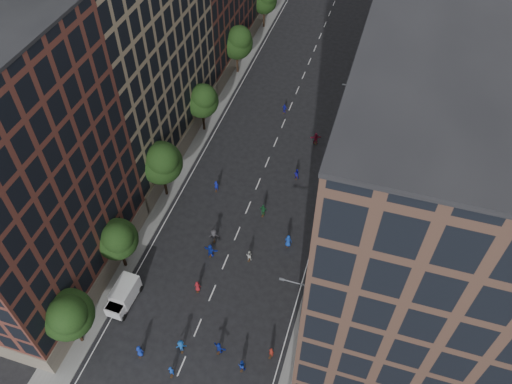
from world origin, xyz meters
TOP-DOWN VIEW (x-y plane):
  - ground at (0.00, 40.00)m, footprint 240.00×240.00m
  - sidewalk_left at (-12.00, 47.50)m, footprint 4.00×105.00m
  - sidewalk_right at (12.00, 47.50)m, footprint 4.00×105.00m
  - bldg_left_a at (-19.00, 11.00)m, footprint 14.00×22.00m
  - bldg_left_b at (-19.00, 35.00)m, footprint 14.00×26.00m
  - bldg_right_a at (19.00, 15.00)m, footprint 14.00×30.00m
  - bldg_right_b at (19.00, 44.00)m, footprint 14.00×28.00m
  - tree_left_0 at (-11.01, 3.85)m, footprint 5.20×5.20m
  - tree_left_1 at (-11.02, 13.86)m, footprint 4.80×4.80m
  - tree_left_2 at (-10.99, 25.83)m, footprint 5.60×5.60m
  - tree_left_3 at (-11.02, 39.85)m, footprint 5.00×5.00m
  - tree_left_4 at (-11.00, 55.84)m, footprint 5.40×5.40m
  - tree_left_5 at (-11.02, 71.86)m, footprint 4.80×4.80m
  - tree_right_a at (11.38, 47.85)m, footprint 5.00×5.00m
  - tree_right_b at (11.39, 67.85)m, footprint 5.20×5.20m
  - streetlamp_near at (10.37, 12.00)m, footprint 2.64×0.22m
  - streetlamp_far at (10.37, 45.00)m, footprint 2.64×0.22m
  - cargo_van at (-8.99, 9.61)m, footprint 2.39×4.79m
  - skater_0 at (-4.53, 4.39)m, footprint 0.88×0.62m
  - skater_1 at (-0.57, 3.44)m, footprint 0.64×0.48m
  - skater_2 at (6.02, 6.10)m, footprint 0.86×0.71m
  - skater_3 at (-0.62, 6.14)m, footprint 1.31×1.07m
  - skater_4 at (-8.50, 11.48)m, footprint 1.04×0.72m
  - skater_5 at (3.21, 7.14)m, footprint 1.60×0.89m
  - skater_6 at (-1.70, 13.40)m, footprint 0.83×0.63m
  - skater_7 at (8.50, 8.30)m, footprint 0.62×0.47m
  - skater_8 at (2.64, 19.20)m, footprint 0.78×0.62m
  - skater_9 at (-2.38, 20.64)m, footprint 1.36×1.01m
  - skater_10 at (2.28, 26.36)m, footprint 1.13×0.53m
  - skater_11 at (-1.98, 18.37)m, footprint 1.81×0.65m
  - skater_12 at (6.58, 22.57)m, footprint 0.92×0.62m
  - skater_13 at (-5.07, 28.73)m, footprint 0.63×0.44m
  - skater_14 at (4.74, 34.16)m, footprint 0.82×0.66m
  - skater_15 at (8.32, 37.80)m, footprint 1.29×1.01m
  - skater_16 at (-0.56, 47.61)m, footprint 0.95×0.57m
  - skater_17 at (5.71, 42.02)m, footprint 1.76×1.14m

SIDE VIEW (x-z plane):
  - ground at x=0.00m, z-range 0.00..0.00m
  - sidewalk_left at x=-12.00m, z-range 0.00..0.15m
  - sidewalk_right at x=12.00m, z-range 0.00..0.15m
  - skater_8 at x=2.64m, z-range 0.00..1.52m
  - skater_6 at x=-1.70m, z-range 0.00..1.52m
  - skater_16 at x=-0.56m, z-range 0.00..1.52m
  - skater_7 at x=8.50m, z-range 0.00..1.54m
  - skater_14 at x=4.74m, z-range 0.00..1.58m
  - skater_1 at x=-0.57m, z-range 0.00..1.60m
  - skater_2 at x=6.02m, z-range 0.00..1.62m
  - skater_13 at x=-5.07m, z-range 0.00..1.64m
  - skater_4 at x=-8.50m, z-range 0.00..1.65m
  - skater_5 at x=3.21m, z-range 0.00..1.65m
  - skater_0 at x=-4.53m, z-range 0.00..1.68m
  - skater_15 at x=8.32m, z-range 0.00..1.75m
  - skater_3 at x=-0.62m, z-range 0.00..1.76m
  - skater_17 at x=5.71m, z-range 0.00..1.81m
  - skater_12 at x=6.58m, z-range 0.00..1.83m
  - skater_9 at x=-2.38m, z-range 0.00..1.87m
  - skater_10 at x=2.28m, z-range 0.00..1.88m
  - skater_11 at x=-1.98m, z-range 0.00..1.92m
  - cargo_van at x=-8.99m, z-range 0.07..2.57m
  - streetlamp_near at x=10.37m, z-range 0.64..9.70m
  - streetlamp_far at x=10.37m, z-range 0.64..9.70m
  - tree_left_1 at x=-11.02m, z-range 1.45..9.66m
  - tree_right_a at x=11.38m, z-range 1.43..9.83m
  - tree_left_5 at x=-11.02m, z-range 1.51..9.84m
  - tree_left_3 at x=-11.02m, z-range 1.53..10.11m
  - tree_left_0 at x=-11.01m, z-range 1.54..10.37m
  - tree_right_b at x=11.39m, z-range 1.54..10.37m
  - tree_left_4 at x=-11.00m, z-range 1.56..10.63m
  - tree_left_2 at x=-10.99m, z-range 1.63..11.08m
  - bldg_left_a at x=-19.00m, z-range 0.00..30.00m
  - bldg_right_b at x=19.00m, z-range 0.00..33.00m
  - bldg_left_b at x=-19.00m, z-range 0.00..34.00m
  - bldg_right_a at x=19.00m, z-range 0.00..36.00m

